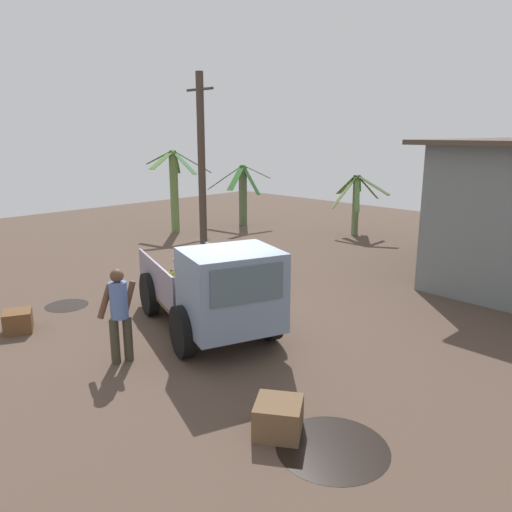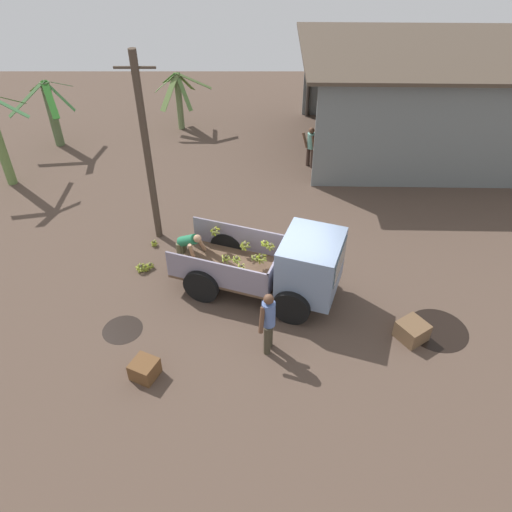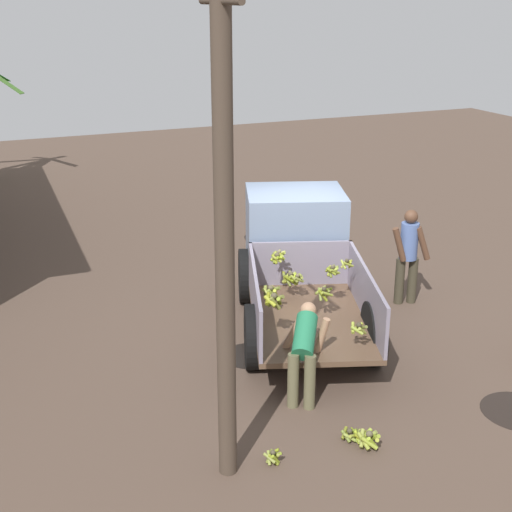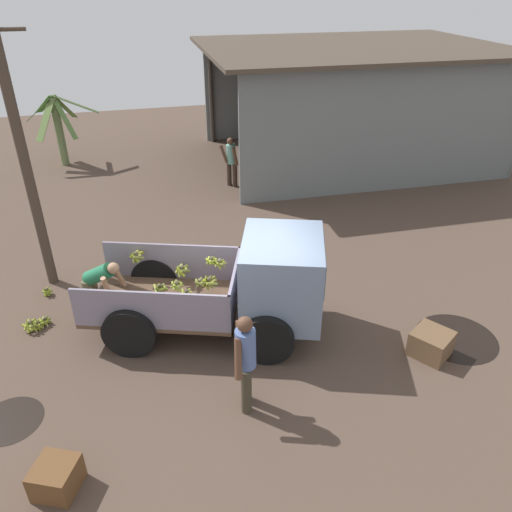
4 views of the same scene
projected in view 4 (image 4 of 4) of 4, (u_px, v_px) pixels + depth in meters
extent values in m
plane|color=brown|center=(242.00, 328.00, 9.54)|extent=(36.00, 36.00, 0.00)
cylinder|color=black|center=(10.00, 421.00, 7.58)|extent=(0.98, 0.98, 0.01)
cylinder|color=black|center=(173.00, 297.00, 10.43)|extent=(0.83, 0.83, 0.01)
cylinder|color=black|center=(456.00, 338.00, 9.27)|extent=(1.48, 1.48, 0.01)
cube|color=brown|center=(165.00, 302.00, 9.38)|extent=(3.15, 2.52, 0.08)
cube|color=gray|center=(173.00, 261.00, 9.89)|extent=(2.60, 0.95, 0.75)
cube|color=gray|center=(151.00, 311.00, 8.46)|extent=(2.60, 0.95, 0.75)
cube|color=gray|center=(235.00, 287.00, 9.08)|extent=(0.61, 1.63, 0.75)
cube|color=gray|center=(282.00, 276.00, 8.88)|extent=(1.87, 2.04, 1.46)
cube|color=#4C606B|center=(323.00, 264.00, 8.69)|extent=(0.47, 1.27, 0.64)
cylinder|color=black|center=(272.00, 283.00, 10.03)|extent=(0.97, 0.52, 0.95)
cylinder|color=black|center=(267.00, 340.00, 8.50)|extent=(0.97, 0.52, 0.95)
cylinder|color=black|center=(155.00, 278.00, 10.19)|extent=(0.97, 0.52, 0.95)
cylinder|color=black|center=(129.00, 333.00, 8.66)|extent=(0.97, 0.52, 0.95)
sphere|color=brown|center=(182.00, 267.00, 9.64)|extent=(0.09, 0.09, 0.09)
cylinder|color=olive|center=(185.00, 271.00, 9.62)|extent=(0.22, 0.17, 0.14)
cylinder|color=olive|center=(186.00, 270.00, 9.70)|extent=(0.06, 0.19, 0.20)
cylinder|color=olive|center=(183.00, 268.00, 9.74)|extent=(0.21, 0.13, 0.18)
cylinder|color=#A1A842|center=(179.00, 268.00, 9.72)|extent=(0.20, 0.18, 0.16)
cylinder|color=#8E9F38|center=(179.00, 271.00, 9.67)|extent=(0.06, 0.19, 0.20)
cylinder|color=#A3B028|center=(181.00, 272.00, 9.62)|extent=(0.19, 0.15, 0.19)
sphere|color=#423C2B|center=(99.00, 299.00, 8.80)|extent=(0.08, 0.08, 0.08)
cylinder|color=olive|center=(100.00, 304.00, 8.77)|extent=(0.18, 0.06, 0.13)
cylinder|color=#9DA931|center=(104.00, 302.00, 8.83)|extent=(0.08, 0.18, 0.15)
cylinder|color=#9AA837|center=(102.00, 298.00, 8.88)|extent=(0.19, 0.13, 0.11)
cylinder|color=#92A43A|center=(97.00, 300.00, 8.86)|extent=(0.17, 0.16, 0.12)
cylinder|color=#9BA440|center=(97.00, 303.00, 8.80)|extent=(0.11, 0.17, 0.15)
sphere|color=brown|center=(209.00, 279.00, 9.29)|extent=(0.09, 0.09, 0.09)
cylinder|color=olive|center=(210.00, 279.00, 9.40)|extent=(0.24, 0.11, 0.14)
cylinder|color=olive|center=(207.00, 281.00, 9.39)|extent=(0.21, 0.11, 0.19)
cylinder|color=olive|center=(205.00, 282.00, 9.34)|extent=(0.14, 0.22, 0.17)
cylinder|color=#99A32E|center=(206.00, 284.00, 9.30)|extent=(0.12, 0.20, 0.20)
cylinder|color=olive|center=(208.00, 285.00, 9.25)|extent=(0.22, 0.13, 0.16)
cylinder|color=#99AF39|center=(212.00, 284.00, 9.25)|extent=(0.24, 0.12, 0.13)
cylinder|color=#A5AE4A|center=(214.00, 283.00, 9.32)|extent=(0.12, 0.21, 0.19)
cylinder|color=olive|center=(213.00, 281.00, 9.37)|extent=(0.12, 0.21, 0.18)
sphere|color=#4E4633|center=(211.00, 258.00, 9.32)|extent=(0.08, 0.08, 0.08)
cylinder|color=olive|center=(210.00, 260.00, 9.39)|extent=(0.15, 0.08, 0.15)
cylinder|color=#9DA038|center=(208.00, 260.00, 9.35)|extent=(0.11, 0.16, 0.12)
cylinder|color=#90A823|center=(209.00, 261.00, 9.30)|extent=(0.11, 0.17, 0.10)
cylinder|color=#8BA122|center=(211.00, 262.00, 9.29)|extent=(0.17, 0.10, 0.12)
cylinder|color=#92A03B|center=(213.00, 262.00, 9.30)|extent=(0.16, 0.09, 0.13)
cylinder|color=olive|center=(215.00, 261.00, 9.33)|extent=(0.11, 0.16, 0.13)
cylinder|color=#9AAB32|center=(214.00, 259.00, 9.38)|extent=(0.12, 0.16, 0.12)
cylinder|color=olive|center=(212.00, 260.00, 9.39)|extent=(0.15, 0.08, 0.14)
sphere|color=brown|center=(220.00, 261.00, 9.27)|extent=(0.07, 0.07, 0.07)
cylinder|color=#A4A84A|center=(223.00, 264.00, 9.27)|extent=(0.14, 0.16, 0.11)
cylinder|color=#959E24|center=(223.00, 262.00, 9.33)|extent=(0.07, 0.18, 0.13)
cylinder|color=olive|center=(220.00, 263.00, 9.35)|extent=(0.14, 0.09, 0.17)
cylinder|color=olive|center=(218.00, 262.00, 9.35)|extent=(0.16, 0.10, 0.15)
cylinder|color=olive|center=(216.00, 263.00, 9.30)|extent=(0.08, 0.18, 0.12)
cylinder|color=#99A92E|center=(218.00, 265.00, 9.27)|extent=(0.12, 0.13, 0.16)
cylinder|color=olive|center=(221.00, 265.00, 9.25)|extent=(0.17, 0.06, 0.14)
sphere|color=brown|center=(136.00, 253.00, 9.60)|extent=(0.09, 0.09, 0.09)
cylinder|color=olive|center=(139.00, 258.00, 9.57)|extent=(0.22, 0.14, 0.14)
cylinder|color=olive|center=(140.00, 257.00, 9.65)|extent=(0.06, 0.17, 0.20)
cylinder|color=olive|center=(139.00, 253.00, 9.69)|extent=(0.21, 0.16, 0.13)
cylinder|color=#A1A828|center=(134.00, 254.00, 9.68)|extent=(0.22, 0.14, 0.14)
cylinder|color=olive|center=(134.00, 258.00, 9.63)|extent=(0.07, 0.17, 0.20)
cylinder|color=olive|center=(135.00, 259.00, 9.57)|extent=(0.19, 0.15, 0.18)
sphere|color=brown|center=(200.00, 280.00, 9.21)|extent=(0.07, 0.07, 0.07)
cylinder|color=olive|center=(200.00, 284.00, 9.17)|extent=(0.17, 0.10, 0.11)
cylinder|color=olive|center=(203.00, 283.00, 9.22)|extent=(0.12, 0.15, 0.14)
cylinder|color=#90A722|center=(203.00, 281.00, 9.27)|extent=(0.13, 0.15, 0.12)
cylinder|color=olive|center=(199.00, 280.00, 9.27)|extent=(0.17, 0.10, 0.10)
cylinder|color=olive|center=(197.00, 283.00, 9.21)|extent=(0.05, 0.16, 0.12)
sphere|color=#453E2C|center=(187.00, 291.00, 8.43)|extent=(0.07, 0.07, 0.07)
cylinder|color=olive|center=(186.00, 296.00, 8.42)|extent=(0.14, 0.09, 0.15)
cylinder|color=#9EA633|center=(190.00, 295.00, 8.43)|extent=(0.13, 0.14, 0.13)
cylinder|color=#9FA442|center=(190.00, 293.00, 8.48)|extent=(0.08, 0.15, 0.14)
cylinder|color=#9CAB40|center=(186.00, 292.00, 8.50)|extent=(0.16, 0.04, 0.13)
cylinder|color=olive|center=(183.00, 293.00, 8.44)|extent=(0.06, 0.17, 0.10)
sphere|color=#423C2B|center=(160.00, 286.00, 8.96)|extent=(0.07, 0.07, 0.07)
cylinder|color=olive|center=(161.00, 288.00, 9.05)|extent=(0.17, 0.07, 0.18)
cylinder|color=olive|center=(158.00, 289.00, 9.02)|extent=(0.13, 0.15, 0.18)
cylinder|color=#9FB13B|center=(156.00, 289.00, 8.95)|extent=(0.07, 0.20, 0.12)
cylinder|color=olive|center=(160.00, 291.00, 8.94)|extent=(0.17, 0.07, 0.18)
cylinder|color=olive|center=(163.00, 289.00, 8.94)|extent=(0.18, 0.16, 0.12)
cylinder|color=#A6B145|center=(165.00, 287.00, 9.01)|extent=(0.07, 0.20, 0.12)
sphere|color=brown|center=(177.00, 283.00, 8.67)|extent=(0.08, 0.08, 0.08)
cylinder|color=olive|center=(174.00, 284.00, 8.73)|extent=(0.15, 0.14, 0.11)
cylinder|color=olive|center=(173.00, 286.00, 8.68)|extent=(0.05, 0.17, 0.11)
cylinder|color=olive|center=(175.00, 288.00, 8.66)|extent=(0.14, 0.13, 0.15)
cylinder|color=#90A73B|center=(177.00, 288.00, 8.66)|extent=(0.14, 0.04, 0.16)
cylinder|color=olive|center=(181.00, 286.00, 8.67)|extent=(0.13, 0.16, 0.11)
cylinder|color=olive|center=(181.00, 284.00, 8.71)|extent=(0.05, 0.18, 0.11)
cylinder|color=olive|center=(179.00, 285.00, 8.74)|extent=(0.13, 0.13, 0.15)
cylinder|color=olive|center=(177.00, 285.00, 8.75)|extent=(0.13, 0.04, 0.16)
cube|color=slate|center=(463.00, 99.00, 18.15)|extent=(0.24, 6.48, 3.69)
cube|color=slate|center=(317.00, 87.00, 19.93)|extent=(9.03, 0.30, 3.69)
cube|color=slate|center=(390.00, 131.00, 14.56)|extent=(9.03, 0.30, 3.69)
cube|color=#473A2D|center=(353.00, 47.00, 16.30)|extent=(9.99, 7.50, 0.12)
cylinder|color=#3F3833|center=(211.00, 94.00, 18.90)|extent=(0.16, 0.16, 3.69)
cylinder|color=#3F3833|center=(245.00, 139.00, 13.86)|extent=(0.16, 0.16, 3.69)
cylinder|color=#46382D|center=(25.00, 161.00, 9.57)|extent=(0.20, 0.20, 5.52)
cylinder|color=#6A804E|center=(60.00, 132.00, 16.92)|extent=(0.26, 0.26, 2.31)
cube|color=#405428|center=(76.00, 104.00, 16.69)|extent=(1.39, 0.38, 0.68)
cube|color=#557D35|center=(64.00, 107.00, 16.91)|extent=(0.72, 0.87, 0.93)
cube|color=#3B7C28|center=(45.00, 104.00, 16.91)|extent=(0.93, 1.30, 0.78)
cube|color=#537A3B|center=(40.00, 108.00, 16.47)|extent=(1.01, 0.42, 0.82)
cube|color=#5B753B|center=(46.00, 119.00, 16.25)|extent=(0.83, 0.95, 1.30)
cube|color=#5E8442|center=(64.00, 117.00, 16.39)|extent=(0.71, 0.85, 1.30)
cylinder|color=#3C3627|center=(246.00, 391.00, 7.55)|extent=(0.20, 0.20, 0.83)
cylinder|color=#3C3627|center=(246.00, 380.00, 7.75)|extent=(0.20, 0.20, 0.83)
cylinder|color=#546DA9|center=(246.00, 348.00, 7.28)|extent=(0.38, 0.37, 0.65)
sphere|color=brown|center=(245.00, 324.00, 7.06)|extent=(0.23, 0.23, 0.23)
cylinder|color=brown|center=(238.00, 359.00, 7.11)|extent=(0.18, 0.32, 0.61)
cylinder|color=brown|center=(239.00, 340.00, 7.47)|extent=(0.17, 0.30, 0.62)
cylinder|color=brown|center=(95.00, 292.00, 9.91)|extent=(0.21, 0.21, 0.77)
cylinder|color=brown|center=(88.00, 298.00, 9.73)|extent=(0.21, 0.21, 0.77)
cylinder|color=#23764D|center=(99.00, 274.00, 9.48)|extent=(0.71, 0.60, 0.55)
sphere|color=tan|center=(113.00, 268.00, 9.28)|extent=(0.22, 0.22, 0.22)
cylinder|color=tan|center=(120.00, 278.00, 9.61)|extent=(0.26, 0.32, 0.56)
cylinder|color=tan|center=(107.00, 289.00, 9.32)|extent=(0.21, 0.25, 0.58)
cylinder|color=#3D2C25|center=(235.00, 175.00, 15.54)|extent=(0.21, 0.21, 0.75)
cylinder|color=#3D2C25|center=(229.00, 174.00, 15.64)|extent=(0.21, 0.21, 0.75)
cylinder|color=#76BDAB|center=(231.00, 154.00, 15.24)|extent=(0.42, 0.42, 0.61)
sphere|color=brown|center=(230.00, 141.00, 15.02)|extent=(0.21, 0.21, 0.21)
cylinder|color=brown|center=(235.00, 156.00, 15.11)|extent=(0.23, 0.23, 0.57)
cylinder|color=brown|center=(224.00, 154.00, 15.24)|extent=(0.28, 0.29, 0.55)
sphere|color=brown|center=(30.00, 322.00, 9.37)|extent=(0.09, 0.09, 0.09)
cylinder|color=#9AB230|center=(28.00, 327.00, 9.39)|extent=(0.09, 0.18, 0.21)
cylinder|color=#A0A835|center=(27.00, 327.00, 9.32)|extent=(0.22, 0.16, 0.13)
cylinder|color=olive|center=(31.00, 328.00, 9.35)|extent=(0.21, 0.07, 0.19)
cylinder|color=#8E9A43|center=(34.00, 327.00, 9.39)|extent=(0.15, 0.19, 0.19)
cylinder|color=#8BA130|center=(36.00, 324.00, 9.43)|extent=(0.07, 0.21, 0.17)
cylinder|color=olive|center=(34.00, 323.00, 9.47)|extent=(0.20, 0.16, 0.17)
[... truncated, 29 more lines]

